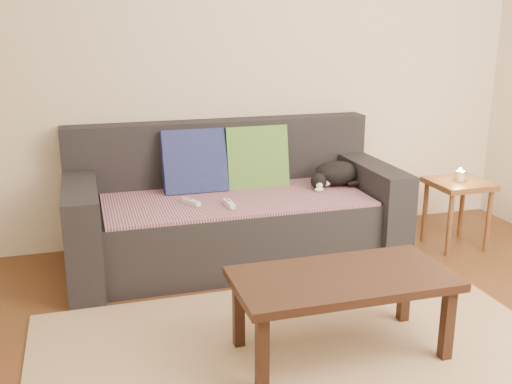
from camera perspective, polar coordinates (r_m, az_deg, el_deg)
The scene contains 12 objects.
back_wall at distance 4.16m, azimuth -3.89°, elevation 12.92°, with size 4.50×0.04×2.60m, color beige.
sofa at distance 3.93m, azimuth -2.24°, elevation -1.99°, with size 2.10×0.94×0.87m.
throw_blanket at distance 3.81m, azimuth -1.92°, elevation -0.67°, with size 1.66×0.74×0.02m, color #47274A.
cushion_navy at distance 3.96m, azimuth -5.90°, elevation 2.90°, with size 0.42×0.10×0.42m, color #131655.
cushion_green at distance 4.05m, azimuth 0.03°, elevation 3.30°, with size 0.42×0.11×0.42m, color #0B4941.
cat at distance 4.10m, azimuth 7.50°, elevation 1.70°, with size 0.39×0.29×0.16m.
wii_remote_a at distance 3.68m, azimuth -6.20°, elevation -0.98°, with size 0.15×0.04×0.03m, color white.
wii_remote_b at distance 3.63m, azimuth -2.59°, elevation -1.12°, with size 0.15×0.04×0.03m, color white.
side_table at distance 4.32m, azimuth 18.70°, elevation -0.06°, with size 0.38×0.38×0.47m.
candle at distance 4.29m, azimuth 18.84°, elevation 1.48°, with size 0.06×0.06×0.09m.
rug at distance 2.83m, azimuth 5.30°, elevation -16.57°, with size 2.50×1.80×0.01m, color tan.
coffee_table at distance 2.81m, azimuth 8.22°, elevation -8.77°, with size 1.01×0.51×0.40m.
Camera 1 is at (-0.91, -2.05, 1.53)m, focal length 42.00 mm.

